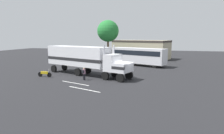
# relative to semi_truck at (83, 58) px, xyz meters

# --- Properties ---
(ground_plane) EXTENTS (120.00, 120.00, 0.00)m
(ground_plane) POSITION_rel_semi_truck_xyz_m (6.77, -1.90, -2.52)
(ground_plane) COLOR #232326
(lane_stripe_near) EXTENTS (4.21, 1.59, 0.01)m
(lane_stripe_near) POSITION_rel_semi_truck_xyz_m (1.23, -5.40, -2.52)
(lane_stripe_near) COLOR silver
(lane_stripe_near) RESTS_ON ground_plane
(lane_stripe_mid) EXTENTS (4.21, 1.58, 0.01)m
(lane_stripe_mid) POSITION_rel_semi_truck_xyz_m (3.39, -7.73, -2.52)
(lane_stripe_mid) COLOR silver
(lane_stripe_mid) RESTS_ON ground_plane
(semi_truck) EXTENTS (14.16, 7.12, 4.50)m
(semi_truck) POSITION_rel_semi_truck_xyz_m (0.00, 0.00, 0.00)
(semi_truck) COLOR white
(semi_truck) RESTS_ON ground_plane
(person_bystander) EXTENTS (0.40, 0.48, 1.63)m
(person_bystander) POSITION_rel_semi_truck_xyz_m (1.57, -3.44, -1.63)
(person_bystander) COLOR black
(person_bystander) RESTS_ON ground_plane
(parked_bus) EXTENTS (11.14, 6.57, 3.40)m
(parked_bus) POSITION_rel_semi_truck_xyz_m (6.37, 11.90, -0.46)
(parked_bus) COLOR silver
(parked_bus) RESTS_ON ground_plane
(motorcycle) EXTENTS (2.11, 0.24, 1.12)m
(motorcycle) POSITION_rel_semi_truck_xyz_m (-4.56, -3.01, -2.04)
(motorcycle) COLOR black
(motorcycle) RESTS_ON ground_plane
(tree_left) EXTENTS (5.14, 5.14, 9.50)m
(tree_left) POSITION_rel_semi_truck_xyz_m (-2.01, 19.36, 4.37)
(tree_left) COLOR brown
(tree_left) RESTS_ON ground_plane
(building_backdrop) EXTENTS (15.44, 10.48, 4.69)m
(building_backdrop) POSITION_rel_semi_truck_xyz_m (5.12, 25.14, 0.03)
(building_backdrop) COLOR #B7AD8C
(building_backdrop) RESTS_ON ground_plane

